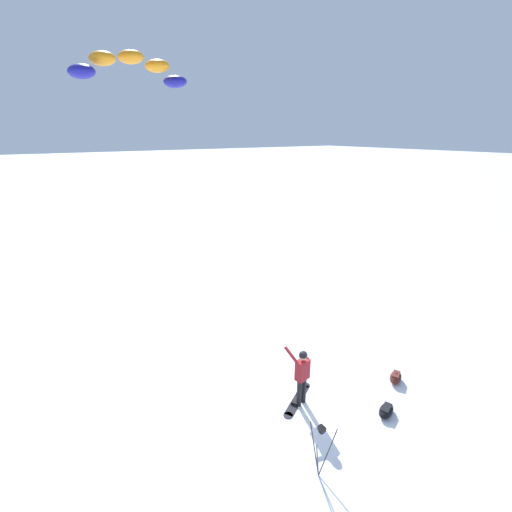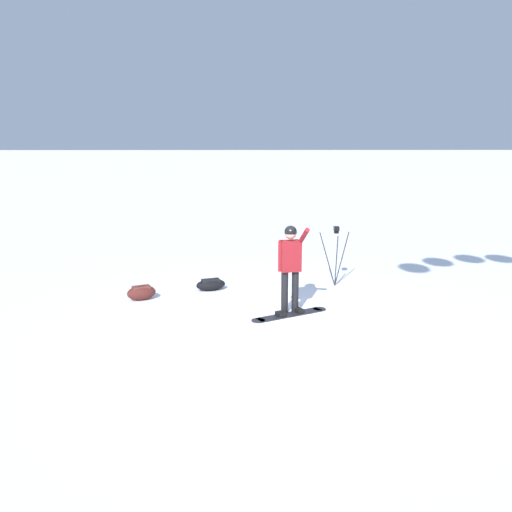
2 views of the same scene
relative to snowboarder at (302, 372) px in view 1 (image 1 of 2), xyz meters
name	(u,v)px [view 1 (image 1 of 2)]	position (x,y,z in m)	size (l,w,h in m)	color
ground_plane	(306,396)	(0.34, 0.13, -1.10)	(300.00, 300.00, 0.00)	white
snowboarder	(302,372)	(0.00, 0.00, 0.00)	(0.57, 0.67, 1.81)	black
snowboard	(297,399)	(0.01, 0.16, -1.08)	(1.54, 0.97, 0.10)	black
traction_kite	(132,67)	(-1.73, 7.52, 8.65)	(4.42, 1.89, 1.07)	navy
gear_bag_large	(386,410)	(1.71, -1.71, -0.96)	(0.77, 0.56, 0.27)	black
camera_tripod	(321,441)	(-1.24, -2.07, -0.09)	(0.74, 0.62, 1.44)	#262628
gear_bag_small	(396,377)	(3.17, -0.95, -0.93)	(0.72, 0.58, 0.32)	#4C1E19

